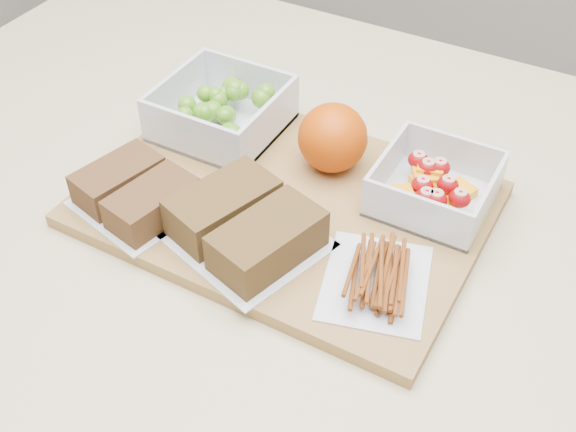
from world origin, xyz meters
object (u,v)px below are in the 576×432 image
object	(u,v)px
sandwich_bag_left	(135,192)
pretzel_bag	(377,274)
orange	(333,138)
fruit_container	(434,188)
grape_container	(223,111)
sandwich_bag_center	(245,224)
cutting_board	(286,204)

from	to	relation	value
sandwich_bag_left	pretzel_bag	bearing A→B (deg)	4.38
pretzel_bag	orange	bearing A→B (deg)	129.76
fruit_container	orange	world-z (taller)	orange
fruit_container	sandwich_bag_left	size ratio (longest dim) A/B	0.82
grape_container	sandwich_bag_left	world-z (taller)	grape_container
fruit_container	sandwich_bag_center	size ratio (longest dim) A/B	0.66
grape_container	sandwich_bag_center	size ratio (longest dim) A/B	0.77
sandwich_bag_center	pretzel_bag	world-z (taller)	sandwich_bag_center
grape_container	pretzel_bag	distance (m)	0.30
grape_container	orange	xyz separation A→B (m)	(0.15, -0.00, 0.01)
cutting_board	sandwich_bag_left	world-z (taller)	sandwich_bag_left
orange	pretzel_bag	distance (m)	0.19
grape_container	fruit_container	xyz separation A→B (m)	(0.27, -0.00, -0.01)
fruit_container	pretzel_bag	bearing A→B (deg)	-92.08
orange	sandwich_bag_left	distance (m)	0.22
sandwich_bag_left	sandwich_bag_center	world-z (taller)	sandwich_bag_center
sandwich_bag_center	pretzel_bag	size ratio (longest dim) A/B	1.26
cutting_board	fruit_container	size ratio (longest dim) A/B	3.54
grape_container	fruit_container	bearing A→B (deg)	-1.01
cutting_board	pretzel_bag	distance (m)	0.15
fruit_container	sandwich_bag_left	xyz separation A→B (m)	(-0.28, -0.16, -0.00)
orange	grape_container	bearing A→B (deg)	179.35
sandwich_bag_center	pretzel_bag	bearing A→B (deg)	4.10
fruit_container	pretzel_bag	world-z (taller)	fruit_container
cutting_board	sandwich_bag_center	bearing A→B (deg)	-92.87
sandwich_bag_center	sandwich_bag_left	bearing A→B (deg)	-175.33
fruit_container	orange	size ratio (longest dim) A/B	1.51
fruit_container	pretzel_bag	size ratio (longest dim) A/B	0.84
grape_container	fruit_container	world-z (taller)	grape_container
orange	sandwich_bag_left	size ratio (longest dim) A/B	0.54
cutting_board	sandwich_bag_center	world-z (taller)	sandwich_bag_center
cutting_board	grape_container	bearing A→B (deg)	149.60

